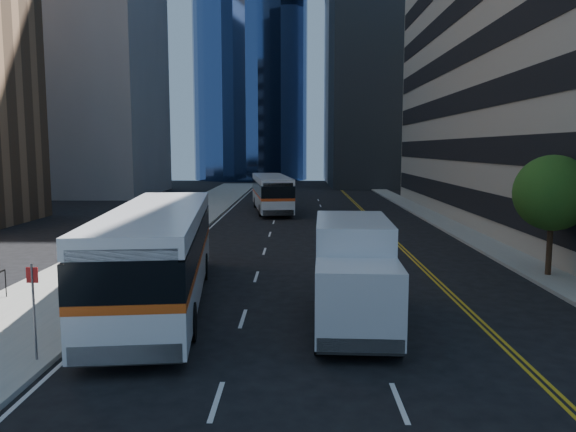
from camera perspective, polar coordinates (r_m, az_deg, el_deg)
The scene contains 8 objects.
ground at distance 16.73m, azimuth 7.02°, elevation -12.41°, with size 160.00×160.00×0.00m, color black.
sidewalk_west at distance 41.98m, azimuth -11.11°, elevation -0.67°, with size 5.00×90.00×0.15m, color gray.
sidewalk_east at distance 42.44m, azimuth 15.60°, elevation -0.71°, with size 2.00×90.00×0.15m, color gray.
midrise_west at distance 73.59m, azimuth -20.80°, elevation 15.85°, with size 18.00×18.00×35.00m, color gray.
street_tree at distance 26.08m, azimuth 25.27°, elevation 2.12°, with size 3.20×3.20×5.10m.
bus_front at distance 20.35m, azimuth -12.92°, elevation -3.55°, with size 4.45×13.65×3.46m.
bus_rear at distance 49.06m, azimuth -1.70°, elevation 2.45°, with size 4.22×12.31×3.11m.
box_truck at distance 17.67m, azimuth 6.69°, elevation -5.59°, with size 2.62×6.86×3.24m.
Camera 1 is at (-1.74, -15.69, 5.52)m, focal length 35.00 mm.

